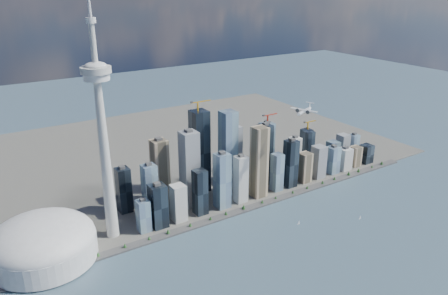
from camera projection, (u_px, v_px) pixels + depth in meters
ground at (320, 264)px, 836.14m from camera, size 4000.00×4000.00×0.00m
seawall at (245, 210)px, 1031.87m from camera, size 1100.00×22.00×4.00m
land at (163, 151)px, 1385.66m from camera, size 1400.00×900.00×3.00m
shoreline_trees at (245, 207)px, 1029.45m from camera, size 960.53×7.20×8.80m
skyscraper_cluster at (245, 164)px, 1104.56m from camera, size 736.00×142.00×238.33m
needle_tower at (102, 131)px, 844.01m from camera, size 56.00×56.00×550.50m
dome_stadium at (43, 242)px, 835.84m from camera, size 200.00×200.00×86.00m
airplane at (304, 111)px, 974.19m from camera, size 68.84×61.73×17.52m
sailboat_west at (360, 218)px, 994.54m from camera, size 7.11×3.08×9.83m
sailboat_east at (299, 223)px, 972.46m from camera, size 7.25×2.81×10.01m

